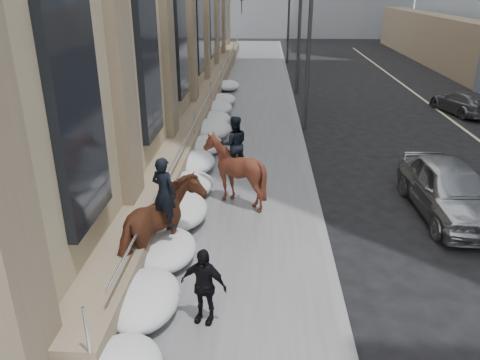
# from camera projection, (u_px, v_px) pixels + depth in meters

# --- Properties ---
(ground) EXTENTS (140.00, 140.00, 0.00)m
(ground) POSITION_uv_depth(u_px,v_px,m) (215.00, 319.00, 9.65)
(ground) COLOR black
(ground) RESTS_ON ground
(sidewalk) EXTENTS (5.00, 80.00, 0.12)m
(sidewalk) POSITION_uv_depth(u_px,v_px,m) (240.00, 154.00, 18.84)
(sidewalk) COLOR #565658
(sidewalk) RESTS_ON ground
(curb) EXTENTS (0.24, 80.00, 0.12)m
(curb) POSITION_uv_depth(u_px,v_px,m) (305.00, 155.00, 18.71)
(curb) COLOR slate
(curb) RESTS_ON ground
(streetlight_mid) EXTENTS (1.71, 0.24, 8.00)m
(streetlight_mid) POSITION_uv_depth(u_px,v_px,m) (306.00, 29.00, 20.64)
(streetlight_mid) COLOR #2D2D30
(streetlight_mid) RESTS_ON ground
(streetlight_far) EXTENTS (1.71, 0.24, 8.00)m
(streetlight_far) POSITION_uv_depth(u_px,v_px,m) (287.00, 7.00, 39.05)
(streetlight_far) COLOR #2D2D30
(streetlight_far) RESTS_ON ground
(traffic_signal) EXTENTS (4.10, 0.22, 6.00)m
(traffic_signal) POSITION_uv_depth(u_px,v_px,m) (284.00, 27.00, 28.26)
(traffic_signal) COLOR #2D2D30
(traffic_signal) RESTS_ON ground
(snow_bank) EXTENTS (1.70, 18.10, 0.76)m
(snow_bank) POSITION_uv_depth(u_px,v_px,m) (198.00, 160.00, 17.00)
(snow_bank) COLOR silver
(snow_bank) RESTS_ON sidewalk
(mounted_horse_left) EXTENTS (2.04, 2.69, 2.70)m
(mounted_horse_left) POSITION_uv_depth(u_px,v_px,m) (161.00, 224.00, 10.95)
(mounted_horse_left) COLOR #4A2616
(mounted_horse_left) RESTS_ON sidewalk
(mounted_horse_right) EXTENTS (2.06, 2.22, 2.70)m
(mounted_horse_right) POSITION_uv_depth(u_px,v_px,m) (234.00, 167.00, 14.18)
(mounted_horse_right) COLOR #3F1C12
(mounted_horse_right) RESTS_ON sidewalk
(pedestrian) EXTENTS (1.03, 0.63, 1.64)m
(pedestrian) POSITION_uv_depth(u_px,v_px,m) (203.00, 286.00, 9.16)
(pedestrian) COLOR black
(pedestrian) RESTS_ON sidewalk
(car_silver) EXTENTS (2.10, 4.87, 1.64)m
(car_silver) POSITION_uv_depth(u_px,v_px,m) (449.00, 189.00, 13.77)
(car_silver) COLOR gray
(car_silver) RESTS_ON ground
(car_grey) EXTENTS (2.64, 4.42, 1.20)m
(car_grey) POSITION_uv_depth(u_px,v_px,m) (462.00, 102.00, 24.78)
(car_grey) COLOR #4C4D52
(car_grey) RESTS_ON ground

